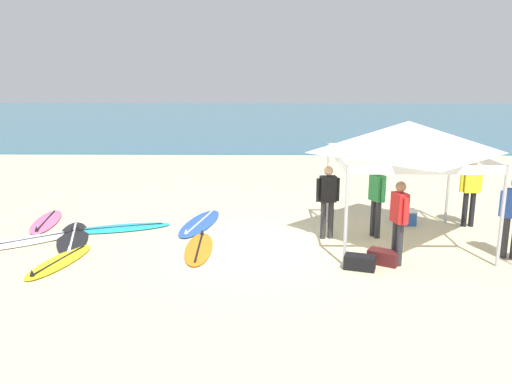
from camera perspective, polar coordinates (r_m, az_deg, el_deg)
name	(u,v)px	position (r m, az deg, el deg)	size (l,w,h in m)	color
ground_plane	(264,248)	(11.60, 0.91, -6.09)	(80.00, 80.00, 0.00)	beige
sea	(264,118)	(41.80, 0.91, 8.08)	(80.00, 36.00, 0.10)	#386B84
canopy_tent	(408,138)	(11.93, 16.25, 5.73)	(3.17, 3.17, 2.75)	#B7B7BC
surfboard_cyan	(120,228)	(13.29, -14.63, -3.82)	(2.50, 1.34, 0.19)	#23B2CC
surfboard_yellow	(59,261)	(11.41, -20.69, -7.12)	(1.03, 2.16, 0.19)	yellow
surfboard_white	(26,241)	(13.03, -23.85, -4.90)	(2.48, 2.08, 0.19)	white
surfboard_blue	(200,223)	(13.34, -6.16, -3.40)	(1.16, 2.59, 0.19)	blue
surfboard_pink	(46,222)	(14.43, -21.96, -3.02)	(0.92, 2.26, 0.19)	pink
surfboard_orange	(199,248)	(11.52, -6.26, -6.12)	(0.66, 2.19, 0.19)	orange
surfboard_black	(73,238)	(12.87, -19.39, -4.72)	(1.36, 2.64, 0.19)	black
person_red	(399,217)	(10.74, 15.36, -2.64)	(0.31, 0.53, 1.71)	#2D2D33
person_green	(377,196)	(12.37, 13.06, -0.42)	(0.35, 0.51, 1.71)	#2D2D33
person_yellow	(471,188)	(13.92, 22.40, 0.42)	(0.55, 0.22, 1.71)	black
person_black	(328,197)	(12.06, 7.84, -0.55)	(0.54, 0.28, 1.71)	#2D2D33
gear_bag_near_tent	(383,257)	(10.93, 13.75, -6.94)	(0.60, 0.32, 0.28)	#4C1919
gear_bag_by_pole	(360,262)	(10.56, 11.28, -7.54)	(0.60, 0.32, 0.28)	black
cooler_box	(406,217)	(13.75, 16.03, -2.64)	(0.50, 0.36, 0.39)	#2D60B7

